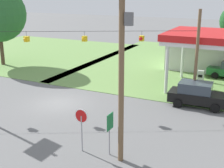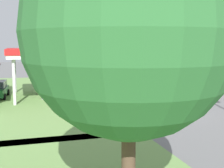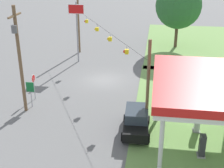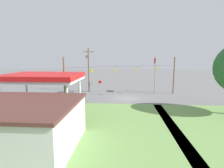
# 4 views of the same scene
# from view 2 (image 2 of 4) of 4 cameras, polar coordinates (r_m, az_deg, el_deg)

# --- Properties ---
(ground_plane) EXTENTS (160.00, 160.00, 0.00)m
(ground_plane) POSITION_cam_2_polar(r_m,az_deg,el_deg) (25.82, 9.75, -5.27)
(ground_plane) COLOR slate
(gas_station_canopy) EXTENTS (9.35, 7.08, 5.13)m
(gas_station_canopy) POSITION_cam_2_polar(r_m,az_deg,el_deg) (33.45, -12.68, 5.51)
(gas_station_canopy) COLOR silver
(gas_station_canopy) RESTS_ON ground
(fuel_pump_near) EXTENTS (0.71, 0.56, 1.67)m
(fuel_pump_near) POSITION_cam_2_polar(r_m,az_deg,el_deg) (32.19, -12.28, -1.40)
(fuel_pump_near) COLOR gray
(fuel_pump_near) RESTS_ON ground
(fuel_pump_far) EXTENTS (0.71, 0.56, 1.67)m
(fuel_pump_far) POSITION_cam_2_polar(r_m,az_deg,el_deg) (35.37, -12.69, -0.63)
(fuel_pump_far) COLOR gray
(fuel_pump_far) RESTS_ON ground
(car_at_pumps_front) EXTENTS (4.50, 2.26, 1.86)m
(car_at_pumps_front) POSITION_cam_2_polar(r_m,az_deg,el_deg) (33.47, -4.39, -0.65)
(car_at_pumps_front) COLOR black
(car_at_pumps_front) RESTS_ON ground
(stop_sign_roadside) EXTENTS (0.80, 0.08, 2.50)m
(stop_sign_roadside) POSITION_cam_2_polar(r_m,az_deg,el_deg) (33.02, 14.34, 0.55)
(stop_sign_roadside) COLOR #99999E
(stop_sign_roadside) RESTS_ON ground
(route_sign) EXTENTS (0.10, 0.70, 2.40)m
(route_sign) POSITION_cam_2_polar(r_m,az_deg,el_deg) (34.22, 12.54, 0.66)
(route_sign) COLOR gray
(route_sign) RESTS_ON ground
(utility_pole_main) EXTENTS (2.20, 0.44, 9.15)m
(utility_pole_main) POSITION_cam_2_polar(r_m,az_deg,el_deg) (34.83, 12.43, 6.42)
(utility_pole_main) COLOR brown
(utility_pole_main) RESTS_ON ground
(signal_span_gantry) EXTENTS (19.11, 10.24, 7.28)m
(signal_span_gantry) POSITION_cam_2_polar(r_m,az_deg,el_deg) (25.27, 9.97, 3.63)
(signal_span_gantry) COLOR brown
(signal_span_gantry) RESTS_ON ground
(tree_west_verge) EXTENTS (6.36, 6.36, 9.10)m
(tree_west_verge) POSITION_cam_2_polar(r_m,az_deg,el_deg) (9.27, 3.19, 9.36)
(tree_west_verge) COLOR #4C3828
(tree_west_verge) RESTS_ON ground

